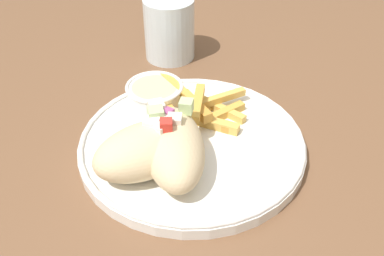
% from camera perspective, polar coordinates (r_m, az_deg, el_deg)
% --- Properties ---
extents(table, '(1.58, 1.58, 0.76)m').
position_cam_1_polar(table, '(0.62, -1.45, -4.06)').
color(table, brown).
rests_on(table, ground_plane).
extents(plate, '(0.27, 0.27, 0.02)m').
position_cam_1_polar(plate, '(0.55, 0.00, -2.00)').
color(plate, white).
rests_on(plate, table).
extents(pita_sandwich_near, '(0.14, 0.14, 0.06)m').
position_cam_1_polar(pita_sandwich_near, '(0.49, -2.30, -2.35)').
color(pita_sandwich_near, beige).
rests_on(pita_sandwich_near, plate).
extents(pita_sandwich_far, '(0.14, 0.11, 0.06)m').
position_cam_1_polar(pita_sandwich_far, '(0.49, -5.73, -2.63)').
color(pita_sandwich_far, beige).
rests_on(pita_sandwich_far, plate).
extents(fries_pile, '(0.14, 0.13, 0.03)m').
position_cam_1_polar(fries_pile, '(0.57, 0.66, 2.15)').
color(fries_pile, '#E5B251').
rests_on(fries_pile, plate).
extents(sauce_ramekin, '(0.08, 0.08, 0.03)m').
position_cam_1_polar(sauce_ramekin, '(0.59, -4.80, 4.15)').
color(sauce_ramekin, white).
rests_on(sauce_ramekin, plate).
extents(water_glass, '(0.08, 0.08, 0.10)m').
position_cam_1_polar(water_glass, '(0.73, -2.88, 12.15)').
color(water_glass, silver).
rests_on(water_glass, table).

